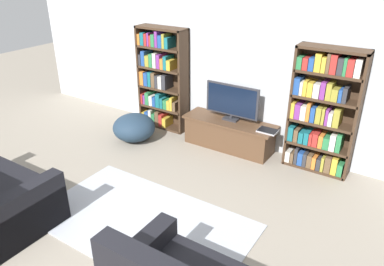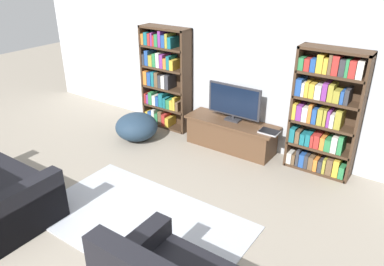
% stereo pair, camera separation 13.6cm
% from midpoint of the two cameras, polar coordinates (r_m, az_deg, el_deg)
% --- Properties ---
extents(wall_back, '(8.80, 0.06, 2.60)m').
position_cam_midpoint_polar(wall_back, '(5.85, 8.77, 10.25)').
color(wall_back, silver).
rests_on(wall_back, ground_plane).
extents(bookshelf_left, '(0.90, 0.30, 1.76)m').
position_cam_midpoint_polar(bookshelf_left, '(6.55, -3.60, 8.27)').
color(bookshelf_left, '#422D1E').
rests_on(bookshelf_left, ground_plane).
extents(bookshelf_right, '(0.90, 0.30, 1.76)m').
position_cam_midpoint_polar(bookshelf_right, '(5.40, 20.21, 2.76)').
color(bookshelf_right, '#422D1E').
rests_on(bookshelf_right, ground_plane).
extents(tv_stand, '(1.48, 0.49, 0.46)m').
position_cam_midpoint_polar(tv_stand, '(5.97, 6.61, -0.23)').
color(tv_stand, brown).
rests_on(tv_stand, ground_plane).
extents(television, '(0.88, 0.16, 0.57)m').
position_cam_midpoint_polar(television, '(5.80, 7.09, 4.71)').
color(television, '#2D2D33').
rests_on(television, tv_stand).
extents(laptop, '(0.29, 0.21, 0.03)m').
position_cam_midpoint_polar(laptop, '(5.58, 12.37, 0.17)').
color(laptop, '#B7B7BC').
rests_on(laptop, tv_stand).
extents(area_rug, '(2.49, 1.44, 0.02)m').
position_cam_midpoint_polar(area_rug, '(4.51, -6.97, -13.19)').
color(area_rug, '#B2B7C1').
rests_on(area_rug, ground_plane).
extents(beanbag_ottoman, '(0.70, 0.70, 0.44)m').
position_cam_midpoint_polar(beanbag_ottoman, '(6.29, -7.83, 0.96)').
color(beanbag_ottoman, '#23384C').
rests_on(beanbag_ottoman, ground_plane).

